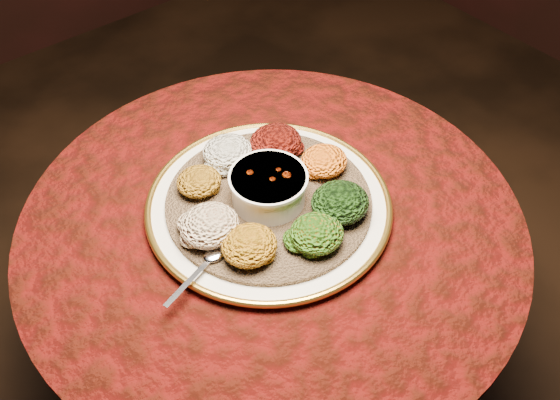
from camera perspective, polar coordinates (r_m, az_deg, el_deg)
table at (r=1.32m, az=-0.68°, el=-6.78°), size 0.96×0.96×0.73m
platter at (r=1.19m, az=-1.03°, el=-0.45°), size 0.60×0.60×0.02m
injera at (r=1.18m, az=-1.04°, el=-0.09°), size 0.43×0.43×0.01m
stew_bowl at (r=1.15m, az=-1.07°, el=1.28°), size 0.15×0.15×0.06m
spoon at (r=1.08m, az=-6.38°, el=-5.35°), size 0.15×0.06×0.01m
portion_ayib at (r=1.24m, az=-4.83°, el=4.43°), size 0.10×0.09×0.05m
portion_kitfo at (r=1.25m, az=-0.40°, el=5.35°), size 0.11×0.10×0.05m
portion_tikil at (r=1.22m, az=4.04°, el=3.59°), size 0.09×0.09×0.04m
portion_gomen at (r=1.14m, az=5.52°, el=-0.23°), size 0.11×0.10×0.05m
portion_mixveg at (r=1.09m, az=3.36°, el=-3.08°), size 0.10×0.09×0.05m
portion_kik at (r=1.07m, az=-2.82°, el=-4.17°), size 0.10×0.09×0.05m
portion_timatim at (r=1.10m, az=-6.46°, el=-2.31°), size 0.11×0.10×0.05m
portion_shiro at (r=1.19m, az=-7.43°, el=1.70°), size 0.09×0.08×0.04m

